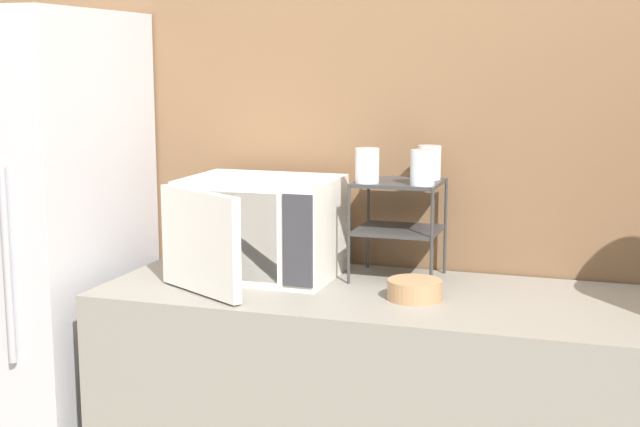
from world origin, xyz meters
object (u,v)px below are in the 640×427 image
glass_front_right (423,168)px  bowl (415,290)px  microwave (259,228)px  glass_back_right (429,162)px  refrigerator (24,264)px  glass_front_left (367,165)px  dish_rack (399,208)px

glass_front_right → bowl: bearing=-84.2°
microwave → glass_back_right: size_ratio=5.26×
refrigerator → glass_back_right: bearing=10.7°
glass_front_left → bowl: size_ratio=0.68×
dish_rack → refrigerator: size_ratio=0.18×
refrigerator → microwave: bearing=5.0°
microwave → glass_back_right: glass_back_right is taller
microwave → bowl: bearing=-12.8°
dish_rack → refrigerator: (-1.32, -0.19, -0.24)m
glass_back_right → refrigerator: size_ratio=0.06×
glass_front_left → microwave: bearing=-173.2°
microwave → dish_rack: bearing=14.3°
microwave → glass_front_right: bearing=4.2°
glass_front_left → refrigerator: (-1.23, -0.12, -0.39)m
dish_rack → glass_front_left: (-0.09, -0.07, 0.15)m
glass_back_right → bowl: (0.03, -0.31, -0.35)m
glass_front_left → glass_front_right: (0.18, -0.00, 0.00)m
dish_rack → glass_back_right: (0.08, 0.07, 0.15)m
dish_rack → bowl: dish_rack is taller
dish_rack → glass_front_left: size_ratio=2.91×
dish_rack → glass_back_right: 0.18m
glass_back_right → bowl: size_ratio=0.68×
glass_front_left → bowl: bearing=-40.6°
dish_rack → refrigerator: 1.35m
glass_back_right → glass_front_right: bearing=-86.8°
glass_front_left → glass_front_right: same height
dish_rack → glass_front_right: (0.09, -0.07, 0.15)m
glass_front_right → refrigerator: size_ratio=0.06×
glass_back_right → refrigerator: bearing=-169.3°
bowl → glass_back_right: bearing=94.6°
microwave → glass_front_left: bearing=6.8°
glass_front_right → refrigerator: refrigerator is taller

